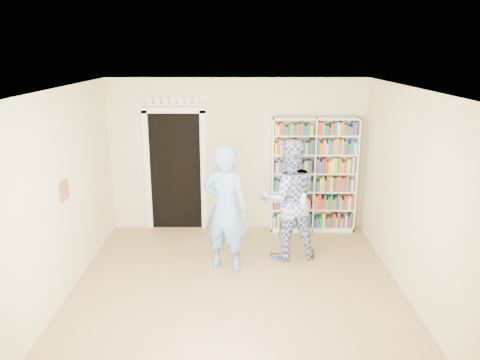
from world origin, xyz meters
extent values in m
plane|color=#987849|center=(0.00, 0.00, 0.00)|extent=(5.00, 5.00, 0.00)
plane|color=white|center=(0.00, 0.00, 2.70)|extent=(5.00, 5.00, 0.00)
plane|color=beige|center=(0.00, 2.50, 1.35)|extent=(4.50, 0.00, 4.50)
plane|color=beige|center=(-2.25, 0.00, 1.35)|extent=(0.00, 5.00, 5.00)
plane|color=beige|center=(2.25, 0.00, 1.35)|extent=(0.00, 5.00, 5.00)
cube|color=white|center=(1.34, 2.34, 1.02)|extent=(1.48, 0.28, 2.04)
cube|color=white|center=(1.34, 2.34, 1.02)|extent=(0.02, 0.28, 2.04)
cube|color=black|center=(-1.10, 2.48, 1.05)|extent=(0.90, 0.03, 2.10)
cube|color=white|center=(-1.60, 2.47, 1.05)|extent=(0.10, 0.06, 2.20)
cube|color=white|center=(-0.60, 2.47, 1.05)|extent=(0.10, 0.06, 2.20)
cube|color=white|center=(-1.10, 2.47, 2.15)|extent=(1.10, 0.06, 0.10)
cube|color=white|center=(-1.10, 2.46, 2.25)|extent=(1.10, 0.08, 0.02)
cube|color=brown|center=(-2.23, 0.20, 1.40)|extent=(0.03, 0.25, 0.25)
imported|color=#6494E0|center=(-0.16, 0.81, 0.94)|extent=(0.80, 0.66, 1.88)
imported|color=#33449C|center=(0.79, 1.22, 0.94)|extent=(1.03, 0.87, 1.88)
cube|color=white|center=(0.92, 1.01, 0.97)|extent=(0.20, 0.05, 0.29)
camera|label=1|loc=(0.04, -5.58, 3.17)|focal=35.00mm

